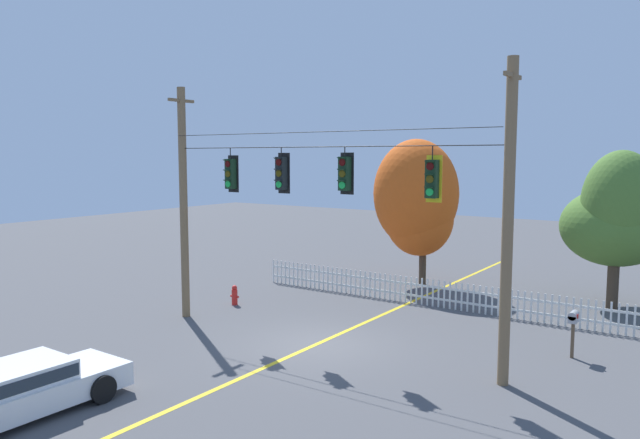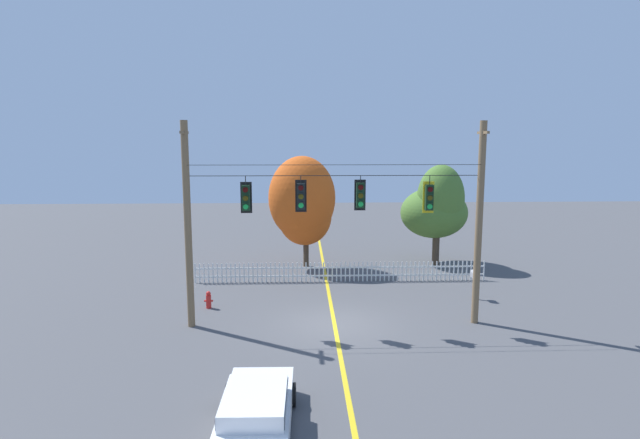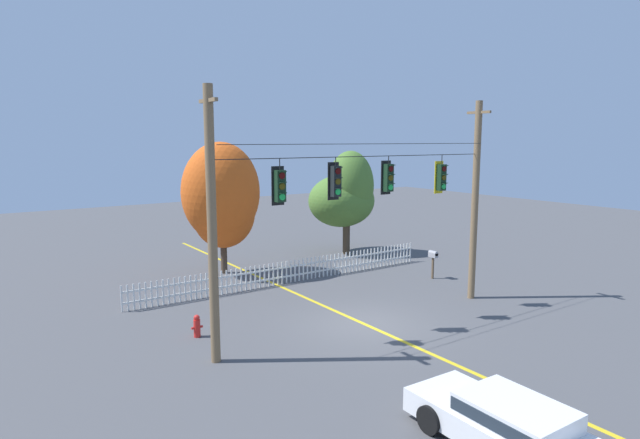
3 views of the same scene
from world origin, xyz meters
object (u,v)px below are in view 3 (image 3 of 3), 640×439
object	(u,v)px
traffic_signal_eastbound_side	(335,181)
fire_hydrant	(197,326)
autumn_maple_near_fence	(222,199)
autumn_maple_mid	(345,195)
traffic_signal_northbound_primary	(388,178)
parked_car	(510,425)
roadside_mailbox	(433,256)
traffic_signal_southbound_primary	(280,186)
traffic_signal_northbound_secondary	(441,177)

from	to	relation	value
traffic_signal_eastbound_side	fire_hydrant	size ratio (longest dim) A/B	1.86
autumn_maple_near_fence	autumn_maple_mid	distance (m)	7.75
traffic_signal_eastbound_side	autumn_maple_mid	size ratio (longest dim) A/B	0.24
traffic_signal_eastbound_side	traffic_signal_northbound_primary	bearing A→B (deg)	-0.01
traffic_signal_northbound_primary	parked_car	distance (m)	9.56
traffic_signal_eastbound_side	traffic_signal_northbound_primary	xyz separation A→B (m)	(2.26, -0.00, 0.03)
traffic_signal_northbound_primary	traffic_signal_eastbound_side	bearing A→B (deg)	179.99
autumn_maple_near_fence	roadside_mailbox	xyz separation A→B (m)	(7.74, -6.15, -2.59)
fire_hydrant	traffic_signal_southbound_primary	bearing A→B (deg)	-48.33
traffic_signal_northbound_secondary	parked_car	xyz separation A→B (m)	(-6.05, -7.71, -4.41)
traffic_signal_northbound_primary	autumn_maple_near_fence	distance (m)	9.55
traffic_signal_eastbound_side	autumn_maple_near_fence	xyz separation A→B (m)	(0.11, 9.19, -1.41)
traffic_signal_southbound_primary	roadside_mailbox	world-z (taller)	traffic_signal_southbound_primary
traffic_signal_northbound_secondary	autumn_maple_mid	distance (m)	10.38
parked_car	roadside_mailbox	distance (m)	14.02
traffic_signal_southbound_primary	traffic_signal_northbound_secondary	distance (m)	6.98
traffic_signal_northbound_primary	parked_car	xyz separation A→B (m)	(-3.40, -7.71, -4.50)
traffic_signal_southbound_primary	traffic_signal_northbound_primary	world-z (taller)	same
traffic_signal_southbound_primary	fire_hydrant	world-z (taller)	traffic_signal_southbound_primary
traffic_signal_southbound_primary	autumn_maple_near_fence	distance (m)	9.54
traffic_signal_eastbound_side	autumn_maple_near_fence	size ratio (longest dim) A/B	0.22
traffic_signal_southbound_primary	fire_hydrant	distance (m)	5.49
autumn_maple_near_fence	roadside_mailbox	size ratio (longest dim) A/B	4.77
autumn_maple_near_fence	fire_hydrant	xyz separation A→B (m)	(-4.11, -7.02, -3.30)
traffic_signal_eastbound_side	traffic_signal_northbound_secondary	world-z (taller)	same
fire_hydrant	roadside_mailbox	xyz separation A→B (m)	(11.85, 0.87, 0.71)
traffic_signal_eastbound_side	traffic_signal_northbound_secondary	size ratio (longest dim) A/B	0.96
autumn_maple_mid	parked_car	world-z (taller)	autumn_maple_mid
traffic_signal_eastbound_side	autumn_maple_mid	xyz separation A→B (m)	(7.83, 9.82, -1.75)
traffic_signal_southbound_primary	fire_hydrant	size ratio (longest dim) A/B	1.90
traffic_signal_northbound_primary	traffic_signal_northbound_secondary	distance (m)	2.65
roadside_mailbox	fire_hydrant	bearing A→B (deg)	-175.78
traffic_signal_eastbound_side	roadside_mailbox	size ratio (longest dim) A/B	1.05
traffic_signal_northbound_primary	fire_hydrant	world-z (taller)	traffic_signal_northbound_primary
traffic_signal_northbound_secondary	autumn_maple_mid	xyz separation A→B (m)	(2.92, 9.82, -1.68)
autumn_maple_near_fence	fire_hydrant	distance (m)	8.78
autumn_maple_near_fence	fire_hydrant	size ratio (longest dim) A/B	8.42
traffic_signal_northbound_primary	autumn_maple_near_fence	size ratio (longest dim) A/B	0.21
traffic_signal_southbound_primary	autumn_maple_mid	distance (m)	14.05
traffic_signal_southbound_primary	traffic_signal_northbound_primary	distance (m)	4.34
autumn_maple_near_fence	autumn_maple_mid	size ratio (longest dim) A/B	1.09
fire_hydrant	parked_car	bearing A→B (deg)	-73.82
traffic_signal_northbound_secondary	parked_car	distance (m)	10.75
traffic_signal_northbound_secondary	autumn_maple_mid	size ratio (longest dim) A/B	0.25
traffic_signal_southbound_primary	autumn_maple_near_fence	world-z (taller)	autumn_maple_near_fence
traffic_signal_northbound_primary	autumn_maple_near_fence	xyz separation A→B (m)	(-2.16, 9.19, -1.44)
traffic_signal_southbound_primary	autumn_maple_near_fence	xyz separation A→B (m)	(2.18, 9.19, -1.36)
autumn_maple_near_fence	traffic_signal_eastbound_side	bearing A→B (deg)	-90.65
traffic_signal_eastbound_side	traffic_signal_northbound_primary	distance (m)	2.26
autumn_maple_mid	traffic_signal_eastbound_side	bearing A→B (deg)	-128.56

